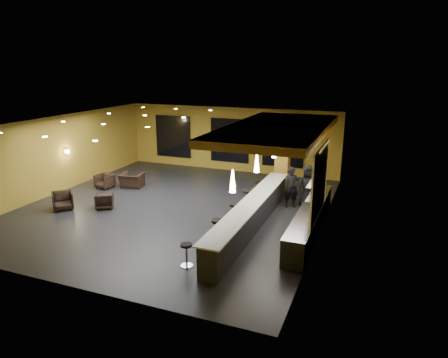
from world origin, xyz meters
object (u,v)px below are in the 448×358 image
(bar_stool_2, at_px, (235,212))
(bar_stool_3, at_px, (247,197))
(pendant_2, at_px, (274,149))
(bar_stool_0, at_px, (186,252))
(armchair_d, at_px, (132,180))
(staff_b, at_px, (309,186))
(armchair_b, at_px, (104,200))
(staff_a, at_px, (291,187))
(armchair_c, at_px, (105,181))
(column, at_px, (283,156))
(bar_counter, at_px, (252,216))
(prep_counter, at_px, (310,220))
(pendant_0, at_px, (233,181))
(armchair_a, at_px, (63,201))
(bar_stool_1, at_px, (218,228))
(staff_c, at_px, (308,187))
(pendant_1, at_px, (257,163))
(bar_stool_4, at_px, (255,187))

(bar_stool_2, bearing_deg, bar_stool_3, 93.04)
(pendant_2, distance_m, bar_stool_0, 6.69)
(armchair_d, height_order, bar_stool_2, bar_stool_2)
(staff_b, height_order, armchair_b, staff_b)
(staff_a, distance_m, armchair_c, 8.93)
(bar_stool_3, bearing_deg, column, 74.78)
(column, bearing_deg, bar_counter, -90.00)
(prep_counter, bearing_deg, armchair_b, -175.70)
(pendant_0, height_order, armchair_d, pendant_0)
(pendant_0, bearing_deg, staff_b, 75.12)
(armchair_a, xyz_separation_m, armchair_c, (-0.24, 3.03, -0.03))
(bar_counter, bearing_deg, prep_counter, 14.04)
(column, relative_size, bar_stool_1, 4.21)
(column, distance_m, bar_stool_1, 6.31)
(pendant_2, distance_m, staff_c, 2.06)
(pendant_1, relative_size, bar_stool_2, 0.84)
(pendant_0, relative_size, staff_c, 0.38)
(armchair_d, distance_m, bar_stool_0, 8.57)
(armchair_c, xyz_separation_m, bar_stool_1, (7.39, -3.72, 0.19))
(armchair_b, bearing_deg, bar_stool_0, 116.62)
(pendant_0, bearing_deg, armchair_a, 171.74)
(column, distance_m, pendant_1, 4.14)
(pendant_1, bearing_deg, staff_b, 63.87)
(armchair_a, height_order, armchair_b, armchair_a)
(pendant_0, bearing_deg, pendant_2, 90.00)
(staff_c, bearing_deg, bar_stool_3, -177.39)
(bar_stool_3, bearing_deg, staff_b, 36.74)
(staff_c, distance_m, bar_stool_4, 2.50)
(pendant_2, xyz_separation_m, bar_stool_4, (-0.92, 0.46, -1.85))
(pendant_2, height_order, bar_stool_4, pendant_2)
(column, bearing_deg, bar_stool_1, -96.30)
(armchair_b, bearing_deg, pendant_2, 173.78)
(pendant_0, height_order, pendant_1, same)
(armchair_a, height_order, bar_stool_2, bar_stool_2)
(bar_counter, height_order, pendant_1, pendant_1)
(column, relative_size, staff_a, 2.04)
(column, distance_m, armchair_d, 7.31)
(prep_counter, height_order, bar_stool_4, prep_counter)
(prep_counter, distance_m, armchair_a, 9.92)
(staff_a, xyz_separation_m, staff_b, (0.62, 0.67, -0.07))
(pendant_1, bearing_deg, armchair_c, 168.36)
(bar_counter, distance_m, armchair_c, 8.35)
(armchair_b, bearing_deg, armchair_d, -110.72)
(bar_stool_4, bearing_deg, staff_c, -13.03)
(staff_b, height_order, armchair_c, staff_b)
(bar_stool_0, distance_m, bar_stool_2, 3.46)
(bar_stool_1, bearing_deg, column, 83.70)
(column, bearing_deg, bar_stool_4, -128.98)
(column, distance_m, bar_stool_0, 8.11)
(staff_b, distance_m, staff_c, 0.56)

